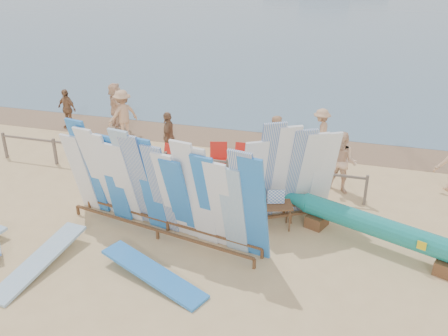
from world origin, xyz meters
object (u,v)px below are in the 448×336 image
(beachgoer_extra_1, at_px, (67,109))
(beachgoer_8, at_px, (341,163))
(beachgoer_4, at_px, (169,136))
(beach_chair_right, at_px, (219,162))
(outrigger_canoe, at_px, (379,228))
(beach_chair_left, at_px, (166,165))
(flat_board_d, at_px, (154,280))
(vendor_table, at_px, (275,215))
(beachgoer_9, at_px, (321,132))
(side_surfboard_rack, at_px, (289,175))
(main_surfboard_rack, at_px, (161,190))
(beachgoer_7, at_px, (278,144))
(beachgoer_11, at_px, (116,105))
(flat_board_b, at_px, (41,268))
(beachgoer_3, at_px, (123,114))
(stroller, at_px, (240,164))

(beachgoer_extra_1, height_order, beachgoer_8, beachgoer_8)
(beachgoer_4, bearing_deg, beach_chair_right, 69.56)
(outrigger_canoe, relative_size, beach_chair_left, 6.40)
(beachgoer_extra_1, bearing_deg, flat_board_d, -33.34)
(vendor_table, xyz_separation_m, beachgoer_extra_1, (-9.56, 5.31, 0.44))
(beach_chair_left, height_order, beachgoer_9, beachgoer_9)
(beachgoer_9, bearing_deg, side_surfboard_rack, 4.20)
(main_surfboard_rack, xyz_separation_m, vendor_table, (2.61, 1.15, -0.90))
(beachgoer_7, xyz_separation_m, beachgoer_11, (-7.06, 2.39, -0.01))
(flat_board_b, xyz_separation_m, beachgoer_8, (6.10, 5.76, 0.93))
(beach_chair_right, height_order, beachgoer_4, beachgoer_4)
(beach_chair_left, height_order, beachgoer_3, beachgoer_3)
(beachgoer_extra_1, bearing_deg, outrigger_canoe, -10.30)
(main_surfboard_rack, relative_size, beachgoer_extra_1, 3.50)
(main_surfboard_rack, bearing_deg, side_surfboard_rack, 41.65)
(beachgoer_8, bearing_deg, beachgoer_7, 164.38)
(main_surfboard_rack, height_order, flat_board_b, main_surfboard_rack)
(flat_board_b, height_order, stroller, stroller)
(outrigger_canoe, height_order, beach_chair_right, beach_chair_right)
(main_surfboard_rack, distance_m, beachgoer_11, 8.76)
(side_surfboard_rack, distance_m, flat_board_d, 4.31)
(beachgoer_9, height_order, beachgoer_8, beachgoer_8)
(outrigger_canoe, bearing_deg, beachgoer_extra_1, 177.46)
(flat_board_d, bearing_deg, beachgoer_4, 40.49)
(beach_chair_left, bearing_deg, beachgoer_7, 47.71)
(beach_chair_left, bearing_deg, beach_chair_right, 51.27)
(beach_chair_right, bearing_deg, beachgoer_8, -23.50)
(beachgoer_4, bearing_deg, beachgoer_9, 101.98)
(main_surfboard_rack, bearing_deg, beachgoer_8, 53.72)
(beachgoer_9, height_order, beachgoer_11, beachgoer_11)
(side_surfboard_rack, relative_size, flat_board_b, 1.06)
(beach_chair_left, relative_size, beachgoer_4, 0.51)
(side_surfboard_rack, xyz_separation_m, beach_chair_left, (-4.27, 1.89, -1.02))
(outrigger_canoe, distance_m, stroller, 5.12)
(flat_board_b, height_order, beachgoer_4, beachgoer_4)
(side_surfboard_rack, xyz_separation_m, outrigger_canoe, (2.28, -0.73, -0.74))
(vendor_table, height_order, beach_chair_right, vendor_table)
(beachgoer_extra_1, bearing_deg, beachgoer_7, 3.29)
(vendor_table, distance_m, beach_chair_right, 3.93)
(beachgoer_9, bearing_deg, beachgoer_7, -24.74)
(flat_board_d, xyz_separation_m, stroller, (0.42, 5.65, 0.42))
(vendor_table, relative_size, beachgoer_4, 0.63)
(beachgoer_4, distance_m, beachgoer_9, 5.27)
(beachgoer_extra_1, height_order, beachgoer_7, beachgoer_7)
(beach_chair_right, bearing_deg, main_surfboard_rack, -107.92)
(side_surfboard_rack, relative_size, flat_board_d, 1.06)
(vendor_table, bearing_deg, beachgoer_4, 122.94)
(vendor_table, bearing_deg, outrigger_canoe, -24.06)
(flat_board_d, bearing_deg, outrigger_canoe, -38.89)
(stroller, height_order, beachgoer_4, beachgoer_4)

